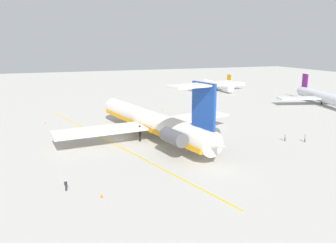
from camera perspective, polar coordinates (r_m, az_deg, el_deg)
ground at (r=75.36m, az=-8.42°, el=-3.02°), size 381.11×381.11×0.00m
main_jetliner at (r=74.14m, az=-2.34°, el=-0.04°), size 48.75×43.44×14.30m
airliner_far_left at (r=155.36m, az=8.23°, el=6.20°), size 26.69×26.30×8.01m
airliner_mid_left at (r=127.39m, az=24.95°, el=3.80°), size 31.53×31.49×9.51m
ground_crew_near_nose at (r=77.38m, az=19.32°, el=-2.40°), size 0.27×0.42×1.67m
ground_crew_near_tail at (r=51.22m, az=-17.01°, el=-10.13°), size 0.27×0.42×1.70m
ground_crew_portside at (r=78.12m, az=22.31°, el=-2.49°), size 0.27×0.42×1.69m
safety_cone_nose at (r=48.28m, az=-11.23°, el=-12.30°), size 0.40×0.40×0.55m
safety_cone_wingtip at (r=94.64m, az=-20.17°, el=-0.20°), size 0.40×0.40×0.55m
safety_cone_tail at (r=105.61m, az=-0.90°, el=1.94°), size 0.40×0.40×0.55m
taxiway_centreline at (r=74.12m, az=-9.93°, el=-3.35°), size 73.95×20.99×0.01m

